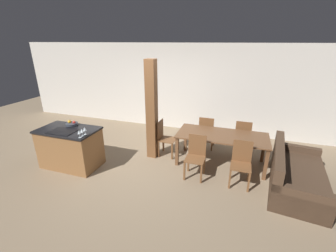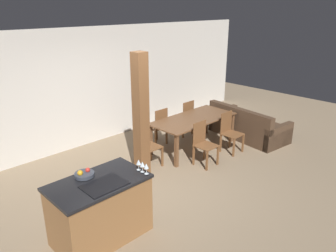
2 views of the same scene
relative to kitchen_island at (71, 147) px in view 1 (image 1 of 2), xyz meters
name	(u,v)px [view 1 (image 1 of 2)]	position (x,y,z in m)	size (l,w,h in m)	color
ground_plane	(142,163)	(1.50, 0.59, -0.46)	(16.00, 16.00, 0.00)	#847056
wall_back	(173,87)	(1.50, 3.14, 0.89)	(11.20, 0.08, 2.70)	silver
kitchen_island	(71,147)	(0.00, 0.00, 0.00)	(1.33, 0.79, 0.92)	olive
fruit_bowl	(72,124)	(-0.07, 0.23, 0.50)	(0.27, 0.27, 0.11)	#383D47
wine_glass_near	(79,132)	(0.59, -0.32, 0.58)	(0.07, 0.07, 0.16)	silver
wine_glass_middle	(82,131)	(0.59, -0.23, 0.58)	(0.07, 0.07, 0.16)	silver
wine_glass_far	(85,129)	(0.59, -0.15, 0.58)	(0.07, 0.07, 0.16)	silver
dining_table	(222,138)	(3.28, 1.18, 0.19)	(2.04, 0.93, 0.74)	brown
dining_chair_near_left	(196,156)	(2.82, 0.49, 0.02)	(0.40, 0.40, 0.91)	brown
dining_chair_near_right	(241,163)	(3.74, 0.49, 0.02)	(0.40, 0.40, 0.91)	brown
dining_chair_far_left	(206,132)	(2.82, 1.87, 0.02)	(0.40, 0.40, 0.91)	brown
dining_chair_far_right	(242,136)	(3.74, 1.87, 0.02)	(0.40, 0.40, 0.91)	brown
dining_chair_head_end	(165,138)	(1.88, 1.18, 0.02)	(0.40, 0.40, 0.91)	brown
couch	(295,176)	(4.77, 0.68, -0.19)	(1.16, 1.99, 0.81)	#473323
timber_post	(152,111)	(1.62, 1.02, 0.73)	(0.23, 0.23, 2.39)	brown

